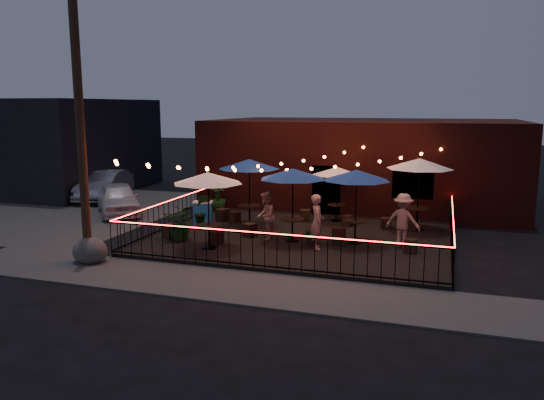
{
  "coord_description": "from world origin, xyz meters",
  "views": [
    {
      "loc": [
        4.61,
        -15.52,
        4.65
      ],
      "look_at": [
        -1.31,
        2.69,
        1.24
      ],
      "focal_mm": 35.0,
      "sensor_mm": 36.0,
      "label": 1
    }
  ],
  "objects": [
    {
      "name": "bistro_chair_5",
      "position": [
        0.62,
        1.04,
        0.38
      ],
      "size": [
        0.48,
        0.48,
        0.46
      ],
      "primitive_type": "cube",
      "rotation": [
        0.0,
        0.0,
        3.45
      ],
      "color": "black",
      "rests_on": "patio"
    },
    {
      "name": "potted_shrub_a",
      "position": [
        -3.75,
        0.2,
        0.77
      ],
      "size": [
        1.26,
        1.13,
        1.24
      ],
      "primitive_type": "imported",
      "rotation": [
        0.0,
        0.0,
        0.16
      ],
      "color": "#133811",
      "rests_on": "patio"
    },
    {
      "name": "patron_b",
      "position": [
        -1.03,
        1.14,
        0.97
      ],
      "size": [
        0.76,
        0.9,
        1.64
      ],
      "primitive_type": "imported",
      "rotation": [
        0.0,
        0.0,
        -1.39
      ],
      "color": "#DEAE98",
      "rests_on": "patio"
    },
    {
      "name": "bistro_chair_0",
      "position": [
        -4.22,
        0.29,
        0.39
      ],
      "size": [
        0.54,
        0.54,
        0.48
      ],
      "primitive_type": "cube",
      "rotation": [
        0.0,
        0.0,
        -0.43
      ],
      "color": "black",
      "rests_on": "patio"
    },
    {
      "name": "cafe_table_4",
      "position": [
        1.94,
        1.62,
        2.39
      ],
      "size": [
        2.48,
        2.48,
        2.45
      ],
      "rotation": [
        0.0,
        0.0,
        -0.12
      ],
      "color": "black",
      "rests_on": "patio"
    },
    {
      "name": "bistro_chair_7",
      "position": [
        1.28,
        4.08,
        0.35
      ],
      "size": [
        0.44,
        0.44,
        0.4
      ],
      "primitive_type": "cube",
      "rotation": [
        0.0,
        0.0,
        2.76
      ],
      "color": "black",
      "rests_on": "patio"
    },
    {
      "name": "cooler",
      "position": [
        -3.93,
        2.32,
        0.64
      ],
      "size": [
        0.85,
        0.72,
        0.96
      ],
      "rotation": [
        0.0,
        0.0,
        0.32
      ],
      "color": "blue",
      "rests_on": "patio"
    },
    {
      "name": "car_white",
      "position": [
        -8.74,
        3.93,
        0.68
      ],
      "size": [
        3.77,
        4.13,
        1.37
      ],
      "primitive_type": "imported",
      "rotation": [
        0.0,
        0.0,
        0.68
      ],
      "color": "silver",
      "rests_on": "ground"
    },
    {
      "name": "bistro_chair_2",
      "position": [
        -3.6,
        3.41,
        0.39
      ],
      "size": [
        0.54,
        0.54,
        0.49
      ],
      "primitive_type": "cube",
      "rotation": [
        0.0,
        0.0,
        -0.39
      ],
      "color": "black",
      "rests_on": "patio"
    },
    {
      "name": "fence_left",
      "position": [
        -5.0,
        2.0,
        0.66
      ],
      "size": [
        0.04,
        8.0,
        1.04
      ],
      "rotation": [
        0.0,
        0.0,
        1.57
      ],
      "color": "black",
      "rests_on": "patio"
    },
    {
      "name": "utility_pole",
      "position": [
        -5.4,
        -2.6,
        4.0
      ],
      "size": [
        0.26,
        0.26,
        8.0
      ],
      "primitive_type": "cylinder",
      "color": "#331E14",
      "rests_on": "ground"
    },
    {
      "name": "bistro_chair_4",
      "position": [
        -1.7,
        1.37,
        0.38
      ],
      "size": [
        0.52,
        0.52,
        0.47
      ],
      "primitive_type": "cube",
      "rotation": [
        0.0,
        0.0,
        -0.43
      ],
      "color": "black",
      "rests_on": "patio"
    },
    {
      "name": "patron_c",
      "position": [
        3.47,
        1.68,
        1.02
      ],
      "size": [
        1.24,
        0.88,
        1.73
      ],
      "primitive_type": "imported",
      "rotation": [
        0.0,
        0.0,
        2.91
      ],
      "color": "tan",
      "rests_on": "patio"
    },
    {
      "name": "cafe_table_5",
      "position": [
        3.8,
        4.26,
        2.56
      ],
      "size": [
        2.55,
        2.55,
        2.64
      ],
      "rotation": [
        0.0,
        0.0,
        -0.07
      ],
      "color": "black",
      "rests_on": "patio"
    },
    {
      "name": "cafe_table_0",
      "position": [
        -2.39,
        -0.49,
        2.39
      ],
      "size": [
        2.5,
        2.5,
        2.45
      ],
      "rotation": [
        0.0,
        0.0,
        0.13
      ],
      "color": "black",
      "rests_on": "patio"
    },
    {
      "name": "cafe_table_2",
      "position": [
        -0.11,
        1.23,
        2.4
      ],
      "size": [
        2.42,
        2.42,
        2.47
      ],
      "rotation": [
        0.0,
        0.0,
        -0.08
      ],
      "color": "black",
      "rests_on": "patio"
    },
    {
      "name": "car_silver",
      "position": [
        -11.51,
        6.87,
        0.73
      ],
      "size": [
        2.59,
        4.7,
        1.47
      ],
      "primitive_type": "imported",
      "rotation": [
        0.0,
        0.0,
        0.24
      ],
      "color": "#9E9FA6",
      "rests_on": "ground"
    },
    {
      "name": "fence_right",
      "position": [
        5.0,
        2.0,
        0.66
      ],
      "size": [
        0.04,
        8.0,
        1.04
      ],
      "rotation": [
        0.0,
        0.0,
        1.57
      ],
      "color": "black",
      "rests_on": "patio"
    },
    {
      "name": "potted_shrub_c",
      "position": [
        -4.6,
        5.27,
        0.75
      ],
      "size": [
        0.72,
        0.72,
        1.2
      ],
      "primitive_type": "imported",
      "rotation": [
        0.0,
        0.0,
        0.07
      ],
      "color": "#194115",
      "rests_on": "patio"
    },
    {
      "name": "bistro_chair_1",
      "position": [
        -2.39,
        0.07,
        0.37
      ],
      "size": [
        0.44,
        0.44,
        0.44
      ],
      "primitive_type": "cube",
      "rotation": [
        0.0,
        0.0,
        2.93
      ],
      "color": "black",
      "rests_on": "patio"
    },
    {
      "name": "background_building",
      "position": [
        -18.0,
        9.0,
        2.5
      ],
      "size": [
        12.0,
        9.0,
        5.0
      ],
      "primitive_type": "cube",
      "color": "black",
      "rests_on": "ground"
    },
    {
      "name": "festoon_lights",
      "position": [
        -1.01,
        1.7,
        2.52
      ],
      "size": [
        10.02,
        8.72,
        1.32
      ],
      "color": "orange",
      "rests_on": "ground"
    },
    {
      "name": "bistro_chair_9",
      "position": [
        3.77,
        0.98,
        0.36
      ],
      "size": [
        0.39,
        0.39,
        0.43
      ],
      "primitive_type": "cube",
      "rotation": [
        0.0,
        0.0,
        3.05
      ],
      "color": "black",
      "rests_on": "patio"
    },
    {
      "name": "ground",
      "position": [
        0.0,
        0.0,
        0.0
      ],
      "size": [
        110.0,
        110.0,
        0.0
      ],
      "primitive_type": "plane",
      "color": "black",
      "rests_on": "ground"
    },
    {
      "name": "bistro_chair_11",
      "position": [
        3.59,
        4.05,
        0.36
      ],
      "size": [
        0.4,
        0.4,
        0.41
      ],
      "primitive_type": "cube",
      "rotation": [
        0.0,
        0.0,
        3.31
      ],
      "color": "black",
      "rests_on": "patio"
    },
    {
      "name": "potted_shrub_b",
      "position": [
        -3.91,
        2.23,
        0.78
      ],
      "size": [
        0.79,
        0.69,
        1.25
      ],
      "primitive_type": "imported",
      "rotation": [
        0.0,
        0.0,
        0.21
      ],
      "color": "#11400D",
      "rests_on": "patio"
    },
    {
      "name": "brick_building",
      "position": [
        1.0,
        9.99,
        2.0
      ],
      "size": [
        14.0,
        8.0,
        4.0
      ],
      "color": "#3D1410",
      "rests_on": "ground"
    },
    {
      "name": "boulder",
      "position": [
        -5.29,
        -2.66,
        0.38
      ],
      "size": [
        1.23,
        1.16,
        0.76
      ],
      "primitive_type": "ellipsoid",
      "rotation": [
        0.0,
        0.0,
        -0.42
      ],
      "color": "#40403C",
      "rests_on": "ground"
    },
    {
      "name": "patio",
      "position": [
        0.0,
        2.0,
        0.07
      ],
      "size": [
        10.0,
        8.0,
        0.15
      ],
      "primitive_type": "cube",
      "color": "black",
      "rests_on": "ground"
    },
    {
      "name": "parking_lot",
      "position": [
        -12.0,
        4.0,
        0.01
      ],
      "size": [
        11.0,
        12.0,
        0.02
      ],
      "primitive_type": "cube",
      "color": "#403E3B",
      "rests_on": "ground"
    },
    {
      "name": "cafe_table_1",
      "position": [
        -2.31,
        2.99,
        2.47
      ],
      "size": [
        2.87,
        2.87,
        2.54
      ],
      "rotation": [
        0.0,
        0.0,
        0.29
      ],
      "color": "black",
      "rests_on": "patio"
    },
    {
      "name": "bistro_chair_8",
      "position": [
        1.42,
        1.51,
        0.41
      ],
      "size": [
        0.54,
        0.54,
        0.52
      ],
      "primitive_type": "cube",
      "rotation": [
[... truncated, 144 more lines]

